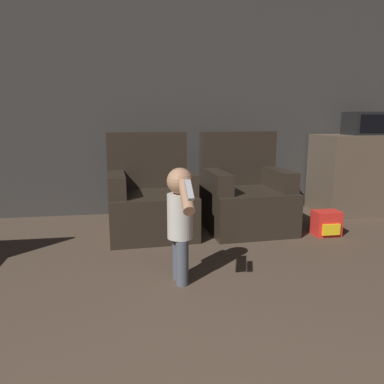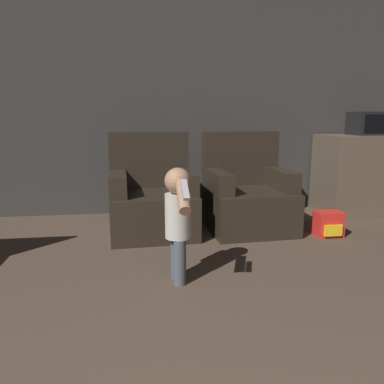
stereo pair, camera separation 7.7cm
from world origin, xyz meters
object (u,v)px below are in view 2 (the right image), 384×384
at_px(toy_backpack, 329,224).
at_px(person_toddler, 178,216).
at_px(armchair_right, 247,196).
at_px(microwave, 375,123).
at_px(armchair_left, 152,199).

bearing_deg(toy_backpack, person_toddler, -151.96).
height_order(armchair_right, microwave, microwave).
distance_m(armchair_left, person_toddler, 1.23).
bearing_deg(microwave, armchair_right, -165.14).
bearing_deg(armchair_left, microwave, 6.20).
bearing_deg(person_toddler, microwave, -62.21).
distance_m(armchair_right, toy_backpack, 0.84).
xyz_separation_m(armchair_right, microwave, (1.65, 0.44, 0.73)).
height_order(person_toddler, toy_backpack, person_toddler).
relative_size(armchair_right, microwave, 1.82).
distance_m(armchair_left, microwave, 2.76).
distance_m(armchair_left, armchair_right, 0.98).
height_order(armchair_right, toy_backpack, armchair_right).
bearing_deg(armchair_left, toy_backpack, -15.77).
bearing_deg(toy_backpack, armchair_left, 167.46).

